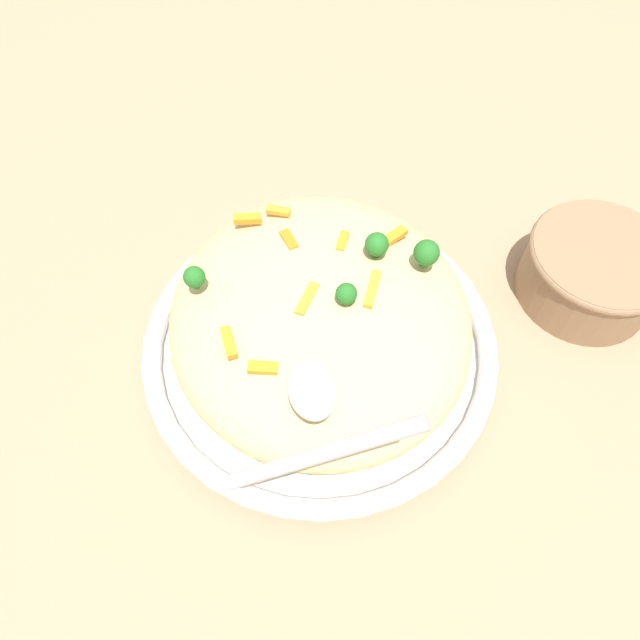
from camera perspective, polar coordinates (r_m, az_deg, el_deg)
The scene contains 18 objects.
ground_plane at distance 0.63m, azimuth -0.00°, elevation -3.63°, with size 2.40×2.40×0.00m, color #9E7F60.
serving_bowl at distance 0.61m, azimuth -0.00°, elevation -2.51°, with size 0.37×0.37×0.04m.
pasta_mound at distance 0.56m, azimuth -0.00°, elevation 0.40°, with size 0.32×0.30×0.08m, color #D1BA7A.
carrot_piece_0 at distance 0.58m, azimuth 7.26°, elevation 8.21°, with size 0.03×0.01×0.01m, color orange.
carrot_piece_1 at distance 0.60m, azimuth -4.20°, elevation 10.86°, with size 0.02×0.01×0.01m, color orange.
carrot_piece_2 at distance 0.51m, azimuth -9.11°, elevation -2.23°, with size 0.03×0.01×0.01m, color orange.
carrot_piece_3 at distance 0.53m, azimuth 5.26°, elevation 3.08°, with size 0.04×0.01×0.01m, color orange.
carrot_piece_4 at distance 0.57m, azimuth 2.25°, elevation 7.80°, with size 0.03×0.01×0.01m, color orange.
carrot_piece_5 at distance 0.60m, azimuth -7.26°, elevation 10.02°, with size 0.03×0.01×0.01m, color orange.
carrot_piece_6 at distance 0.57m, azimuth -3.12°, elevation 7.98°, with size 0.03×0.01×0.01m, color orange.
carrot_piece_7 at distance 0.49m, azimuth -5.73°, elevation -4.75°, with size 0.03×0.01×0.01m, color orange.
carrot_piece_8 at distance 0.52m, azimuth -1.30°, elevation 2.11°, with size 0.04×0.01×0.01m, color orange.
broccoli_floret_0 at distance 0.55m, azimuth 5.69°, elevation 7.50°, with size 0.02×0.02×0.03m.
broccoli_floret_1 at distance 0.51m, azimuth 2.65°, elevation 2.62°, with size 0.02×0.02×0.02m.
broccoli_floret_2 at distance 0.55m, azimuth 10.60°, elevation 6.60°, with size 0.03×0.03×0.03m.
broccoli_floret_3 at distance 0.54m, azimuth -12.45°, elevation 4.19°, with size 0.02×0.02×0.02m.
serving_spoon at distance 0.44m, azimuth -0.51°, elevation -9.06°, with size 0.11×0.14×0.09m.
companion_bowl at distance 0.71m, azimuth 25.70°, elevation 4.57°, with size 0.16×0.16×0.07m.
Camera 1 is at (0.30, -0.06, 0.55)m, focal length 32.00 mm.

